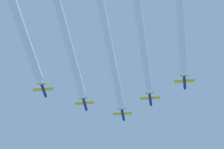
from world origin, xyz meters
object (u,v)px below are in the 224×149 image
(jet_left_wingman, at_px, (85,104))
(jet_outer_left, at_px, (44,90))
(jet_outer_right, at_px, (185,82))
(jet_lead, at_px, (123,114))
(jet_right_wingman, at_px, (150,99))

(jet_left_wingman, height_order, jet_outer_left, jet_left_wingman)
(jet_left_wingman, height_order, jet_outer_right, jet_left_wingman)
(jet_lead, relative_size, jet_right_wingman, 1.00)
(jet_lead, height_order, jet_outer_left, jet_lead)
(jet_lead, bearing_deg, jet_left_wingman, -137.74)
(jet_lead, relative_size, jet_outer_left, 1.00)
(jet_left_wingman, bearing_deg, jet_outer_right, -18.75)
(jet_outer_left, xyz_separation_m, jet_outer_right, (49.50, 0.19, -0.09))
(jet_outer_left, bearing_deg, jet_left_wingman, 44.71)
(jet_lead, bearing_deg, jet_right_wingman, -47.75)
(jet_left_wingman, distance_m, jet_outer_left, 18.02)
(jet_outer_left, bearing_deg, jet_right_wingman, 17.95)
(jet_outer_right, bearing_deg, jet_right_wingman, 137.37)
(jet_outer_left, bearing_deg, jet_outer_right, 0.22)
(jet_lead, height_order, jet_right_wingman, jet_lead)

